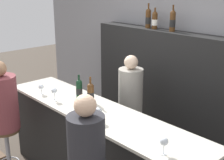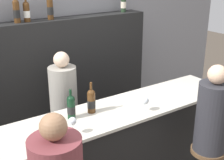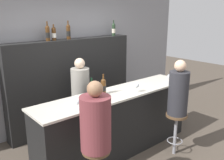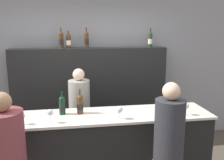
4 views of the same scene
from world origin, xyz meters
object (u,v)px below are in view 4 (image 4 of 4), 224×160
(wine_glass_1, at_px, (50,113))
(guest_seated_right, at_px, (169,129))
(wine_bottle_counter_1, at_px, (80,104))
(wine_bottle_backbar_2, at_px, (86,40))
(wine_bottle_backbar_3, at_px, (150,39))
(wine_bottle_counter_0, at_px, (62,105))
(wine_glass_3, at_px, (186,106))
(wine_bottle_backbar_1, at_px, (68,41))
(guest_seated_left, at_px, (5,143))
(wine_glass_2, at_px, (119,110))
(wine_glass_0, at_px, (22,117))
(bartender, at_px, (80,120))
(wine_bottle_backbar_0, at_px, (61,40))

(wine_glass_1, distance_m, guest_seated_right, 1.31)
(wine_bottle_counter_1, bearing_deg, wine_bottle_backbar_2, 82.26)
(wine_bottle_backbar_2, relative_size, guest_seated_right, 0.40)
(wine_bottle_backbar_3, height_order, guest_seated_right, wine_bottle_backbar_3)
(wine_bottle_counter_0, height_order, wine_bottle_backbar_2, wine_bottle_backbar_2)
(wine_bottle_backbar_3, bearing_deg, wine_bottle_counter_0, -140.21)
(wine_bottle_counter_1, xyz_separation_m, wine_bottle_backbar_3, (1.28, 1.25, 0.73))
(wine_bottle_backbar_3, distance_m, wine_glass_3, 1.69)
(wine_bottle_counter_1, xyz_separation_m, wine_bottle_backbar_1, (-0.13, 1.25, 0.72))
(wine_glass_1, relative_size, guest_seated_left, 0.19)
(wine_glass_2, bearing_deg, wine_bottle_backbar_1, 110.77)
(wine_bottle_backbar_1, relative_size, wine_glass_3, 1.89)
(wine_bottle_backbar_2, relative_size, wine_glass_2, 2.23)
(wine_bottle_backbar_3, bearing_deg, wine_bottle_counter_1, -135.74)
(wine_glass_3, bearing_deg, wine_glass_2, -180.00)
(wine_bottle_backbar_2, xyz_separation_m, guest_seated_right, (0.70, -2.00, -0.81))
(wine_glass_0, distance_m, bartender, 1.21)
(wine_bottle_counter_1, bearing_deg, wine_bottle_backbar_1, 95.89)
(wine_bottle_counter_1, distance_m, wine_glass_1, 0.44)
(wine_bottle_backbar_1, bearing_deg, wine_bottle_backbar_3, -0.00)
(guest_seated_right, relative_size, bartender, 0.58)
(wine_bottle_counter_1, relative_size, guest_seated_left, 0.38)
(wine_glass_1, relative_size, guest_seated_right, 0.18)
(wine_bottle_backbar_2, relative_size, guest_seated_left, 0.41)
(wine_bottle_counter_0, xyz_separation_m, wine_bottle_counter_1, (0.22, 0.00, 0.00))
(wine_glass_0, bearing_deg, wine_bottle_counter_1, 22.84)
(wine_glass_2, relative_size, guest_seated_right, 0.18)
(wine_glass_3, relative_size, guest_seated_left, 0.18)
(guest_seated_left, bearing_deg, wine_glass_0, 81.78)
(wine_bottle_counter_0, distance_m, wine_bottle_backbar_0, 1.45)
(wine_glass_0, distance_m, wine_glass_1, 0.30)
(wine_bottle_backbar_2, bearing_deg, guest_seated_left, -113.80)
(wine_bottle_backbar_0, distance_m, wine_bottle_backbar_2, 0.42)
(wine_bottle_counter_1, height_order, guest_seated_right, guest_seated_right)
(wine_glass_3, bearing_deg, guest_seated_left, -166.45)
(wine_bottle_backbar_2, height_order, wine_glass_1, wine_bottle_backbar_2)
(wine_bottle_counter_1, height_order, wine_glass_1, wine_bottle_counter_1)
(bartender, bearing_deg, wine_bottle_backbar_2, 74.80)
(wine_bottle_backbar_0, height_order, guest_seated_left, wine_bottle_backbar_0)
(wine_bottle_backbar_2, height_order, wine_glass_3, wine_bottle_backbar_2)
(wine_glass_3, bearing_deg, guest_seated_right, -130.14)
(wine_bottle_backbar_0, bearing_deg, wine_bottle_counter_1, -78.79)
(wine_bottle_backbar_1, bearing_deg, wine_bottle_counter_1, -84.11)
(wine_bottle_backbar_3, xyz_separation_m, bartender, (-1.27, -0.59, -1.20))
(wine_bottle_backbar_1, xyz_separation_m, wine_glass_0, (-0.51, -1.52, -0.75))
(wine_bottle_counter_0, relative_size, wine_bottle_backbar_2, 0.85)
(wine_bottle_backbar_0, bearing_deg, wine_bottle_backbar_3, -0.00)
(wine_bottle_backbar_3, relative_size, wine_glass_1, 2.05)
(wine_bottle_counter_1, xyz_separation_m, wine_bottle_backbar_2, (0.17, 1.25, 0.73))
(wine_glass_0, xyz_separation_m, guest_seated_right, (1.52, -0.48, -0.05))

